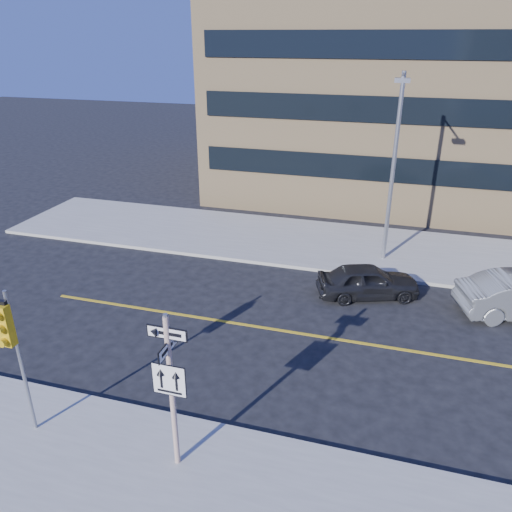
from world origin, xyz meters
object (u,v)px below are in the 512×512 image
(sign_pole, at_px, (171,384))
(traffic_signal, at_px, (9,336))
(streetlight_a, at_px, (394,158))
(parked_car_a, at_px, (368,281))

(sign_pole, xyz_separation_m, traffic_signal, (-4.00, -0.15, 0.59))
(sign_pole, height_order, traffic_signal, sign_pole)
(sign_pole, distance_m, streetlight_a, 14.05)
(sign_pole, bearing_deg, traffic_signal, -177.89)
(traffic_signal, relative_size, parked_car_a, 1.02)
(traffic_signal, height_order, parked_car_a, traffic_signal)
(sign_pole, distance_m, parked_car_a, 10.67)
(traffic_signal, xyz_separation_m, streetlight_a, (8.00, 13.42, 1.73))
(parked_car_a, bearing_deg, sign_pole, 140.29)
(parked_car_a, bearing_deg, streetlight_a, -26.94)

